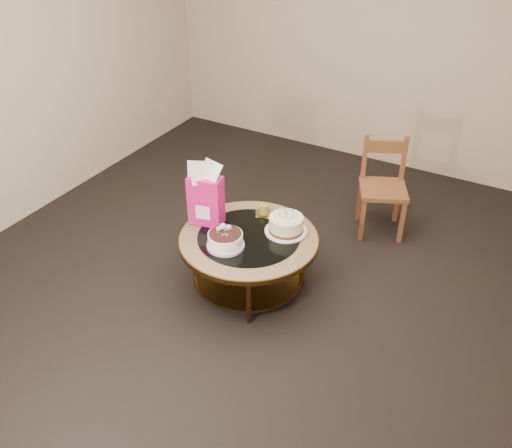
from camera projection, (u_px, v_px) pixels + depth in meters
The scene contains 8 objects.
ground at pixel (249, 286), 4.35m from camera, with size 5.00×5.00×0.00m, color black.
room_walls at pixel (247, 91), 3.50m from camera, with size 4.52×5.02×2.61m.
coffee_table at pixel (249, 245), 4.14m from camera, with size 1.02×1.02×0.46m.
decorated_cake at pixel (225, 240), 3.96m from camera, with size 0.27×0.27×0.15m.
cream_cake at pixel (286, 225), 4.11m from camera, with size 0.31×0.31×0.20m.
gift_bag at pixel (206, 194), 4.12m from camera, with size 0.26×0.21×0.49m.
pillar_candle at pixel (264, 211), 4.32m from camera, with size 0.13×0.13×0.10m.
dining_chair at pixel (383, 186), 4.78m from camera, with size 0.50×0.50×0.82m.
Camera 1 is at (1.70, -2.91, 2.79)m, focal length 40.00 mm.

